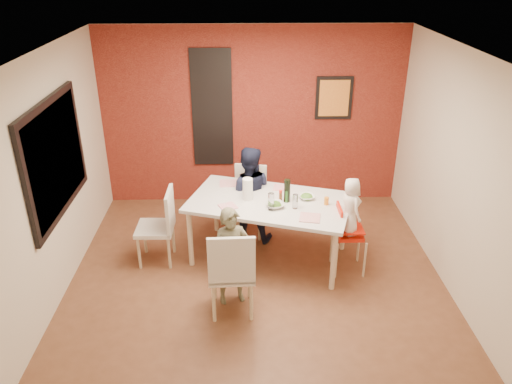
{
  "coord_description": "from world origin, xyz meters",
  "views": [
    {
      "loc": [
        -0.14,
        -4.97,
        3.61
      ],
      "look_at": [
        0.0,
        0.3,
        1.05
      ],
      "focal_mm": 35.0,
      "sensor_mm": 36.0,
      "label": 1
    }
  ],
  "objects_px": {
    "high_chair": "(346,232)",
    "toddler": "(350,207)",
    "dining_table": "(269,206)",
    "chair_far": "(249,196)",
    "child_far": "(248,195)",
    "wine_bottle": "(287,191)",
    "child_near": "(232,257)",
    "paper_towel_roll": "(248,189)",
    "chair_left": "(161,223)",
    "chair_near": "(232,269)"
  },
  "relations": [
    {
      "from": "chair_left",
      "to": "paper_towel_roll",
      "type": "xyz_separation_m",
      "value": [
        1.08,
        0.09,
        0.4
      ]
    },
    {
      "from": "chair_left",
      "to": "high_chair",
      "type": "distance_m",
      "value": 2.28
    },
    {
      "from": "dining_table",
      "to": "child_near",
      "type": "relative_size",
      "value": 1.89
    },
    {
      "from": "chair_near",
      "to": "chair_far",
      "type": "distance_m",
      "value": 1.86
    },
    {
      "from": "chair_far",
      "to": "high_chair",
      "type": "bearing_deg",
      "value": -30.63
    },
    {
      "from": "high_chair",
      "to": "child_far",
      "type": "distance_m",
      "value": 1.42
    },
    {
      "from": "high_chair",
      "to": "toddler",
      "type": "bearing_deg",
      "value": -89.76
    },
    {
      "from": "wine_bottle",
      "to": "toddler",
      "type": "bearing_deg",
      "value": -21.61
    },
    {
      "from": "child_far",
      "to": "wine_bottle",
      "type": "bearing_deg",
      "value": 138.63
    },
    {
      "from": "chair_far",
      "to": "toddler",
      "type": "bearing_deg",
      "value": -30.1
    },
    {
      "from": "high_chair",
      "to": "chair_near",
      "type": "bearing_deg",
      "value": 120.8
    },
    {
      "from": "high_chair",
      "to": "chair_far",
      "type": "bearing_deg",
      "value": 48.38
    },
    {
      "from": "dining_table",
      "to": "chair_far",
      "type": "bearing_deg",
      "value": 108.65
    },
    {
      "from": "chair_left",
      "to": "toddler",
      "type": "relative_size",
      "value": 1.37
    },
    {
      "from": "chair_left",
      "to": "chair_far",
      "type": "bearing_deg",
      "value": 125.14
    },
    {
      "from": "chair_near",
      "to": "chair_left",
      "type": "height_order",
      "value": "chair_near"
    },
    {
      "from": "dining_table",
      "to": "chair_far",
      "type": "distance_m",
      "value": 0.78
    },
    {
      "from": "dining_table",
      "to": "toddler",
      "type": "distance_m",
      "value": 1.0
    },
    {
      "from": "high_chair",
      "to": "toddler",
      "type": "distance_m",
      "value": 0.35
    },
    {
      "from": "toddler",
      "to": "wine_bottle",
      "type": "xyz_separation_m",
      "value": [
        -0.73,
        0.29,
        0.08
      ]
    },
    {
      "from": "high_chair",
      "to": "wine_bottle",
      "type": "relative_size",
      "value": 3.03
    },
    {
      "from": "chair_left",
      "to": "child_near",
      "type": "xyz_separation_m",
      "value": [
        0.89,
        -0.84,
        0.03
      ]
    },
    {
      "from": "child_near",
      "to": "child_far",
      "type": "distance_m",
      "value": 1.37
    },
    {
      "from": "chair_far",
      "to": "paper_towel_roll",
      "type": "height_order",
      "value": "paper_towel_roll"
    },
    {
      "from": "high_chair",
      "to": "paper_towel_roll",
      "type": "xyz_separation_m",
      "value": [
        -1.19,
        0.36,
        0.42
      ]
    },
    {
      "from": "high_chair",
      "to": "child_far",
      "type": "xyz_separation_m",
      "value": [
        -1.18,
        0.78,
        0.14
      ]
    },
    {
      "from": "dining_table",
      "to": "chair_far",
      "type": "relative_size",
      "value": 2.29
    },
    {
      "from": "dining_table",
      "to": "paper_towel_roll",
      "type": "height_order",
      "value": "paper_towel_roll"
    },
    {
      "from": "paper_towel_roll",
      "to": "chair_far",
      "type": "bearing_deg",
      "value": 87.58
    },
    {
      "from": "toddler",
      "to": "chair_left",
      "type": "bearing_deg",
      "value": 65.69
    },
    {
      "from": "chair_left",
      "to": "child_far",
      "type": "height_order",
      "value": "child_far"
    },
    {
      "from": "chair_far",
      "to": "child_far",
      "type": "relative_size",
      "value": 0.71
    },
    {
      "from": "paper_towel_roll",
      "to": "child_near",
      "type": "bearing_deg",
      "value": -101.37
    },
    {
      "from": "child_far",
      "to": "paper_towel_roll",
      "type": "height_order",
      "value": "child_far"
    },
    {
      "from": "chair_far",
      "to": "toddler",
      "type": "xyz_separation_m",
      "value": [
        1.18,
        -1.02,
        0.35
      ]
    },
    {
      "from": "chair_near",
      "to": "chair_far",
      "type": "xyz_separation_m",
      "value": [
        0.21,
        1.85,
        -0.05
      ]
    },
    {
      "from": "dining_table",
      "to": "high_chair",
      "type": "relative_size",
      "value": 2.47
    },
    {
      "from": "chair_left",
      "to": "child_near",
      "type": "relative_size",
      "value": 0.85
    },
    {
      "from": "chair_near",
      "to": "child_far",
      "type": "height_order",
      "value": "child_far"
    },
    {
      "from": "child_far",
      "to": "paper_towel_roll",
      "type": "bearing_deg",
      "value": 93.14
    },
    {
      "from": "chair_near",
      "to": "child_far",
      "type": "xyz_separation_m",
      "value": [
        0.2,
        1.6,
        0.09
      ]
    },
    {
      "from": "chair_near",
      "to": "wine_bottle",
      "type": "relative_size",
      "value": 3.59
    },
    {
      "from": "chair_far",
      "to": "chair_left",
      "type": "bearing_deg",
      "value": -135.02
    },
    {
      "from": "high_chair",
      "to": "child_near",
      "type": "relative_size",
      "value": 0.76
    },
    {
      "from": "child_near",
      "to": "wine_bottle",
      "type": "relative_size",
      "value": 3.97
    },
    {
      "from": "chair_far",
      "to": "dining_table",
      "type": "bearing_deg",
      "value": -60.61
    },
    {
      "from": "high_chair",
      "to": "paper_towel_roll",
      "type": "relative_size",
      "value": 3.19
    },
    {
      "from": "chair_far",
      "to": "paper_towel_roll",
      "type": "relative_size",
      "value": 3.44
    },
    {
      "from": "dining_table",
      "to": "high_chair",
      "type": "xyz_separation_m",
      "value": [
        0.92,
        -0.31,
        -0.21
      ]
    },
    {
      "from": "chair_near",
      "to": "toddler",
      "type": "relative_size",
      "value": 1.46
    }
  ]
}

